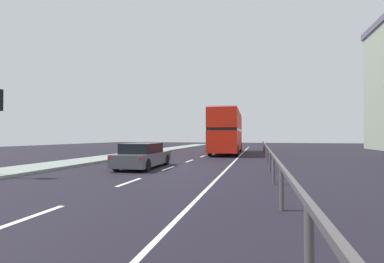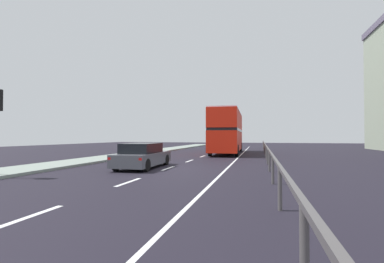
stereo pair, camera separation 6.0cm
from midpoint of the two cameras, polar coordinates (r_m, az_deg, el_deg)
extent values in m
cube|color=black|center=(14.19, -5.57, -8.24)|extent=(73.86, 120.00, 0.10)
cube|color=gray|center=(17.56, -26.52, -6.35)|extent=(2.76, 80.00, 0.14)
cube|color=silver|center=(6.87, -31.74, -15.42)|extent=(0.16, 1.89, 0.01)
cube|color=silver|center=(10.40, -13.52, -10.56)|extent=(0.16, 1.89, 0.01)
cube|color=silver|center=(14.44, -5.20, -7.90)|extent=(0.16, 1.89, 0.01)
cube|color=silver|center=(18.67, -0.63, -6.35)|extent=(0.16, 1.89, 0.01)
cube|color=silver|center=(22.97, 2.23, -5.35)|extent=(0.16, 1.89, 0.01)
cube|color=silver|center=(27.32, 4.18, -4.66)|extent=(0.16, 1.89, 0.01)
cube|color=silver|center=(31.70, 5.59, -4.16)|extent=(0.16, 1.89, 0.01)
cube|color=silver|center=(36.09, 6.65, -3.78)|extent=(0.16, 1.89, 0.01)
cube|color=silver|center=(40.50, 7.49, -3.48)|extent=(0.16, 1.89, 0.01)
cube|color=silver|center=(22.38, 9.92, -5.45)|extent=(0.12, 46.00, 0.01)
cube|color=#4C4848|center=(22.26, 15.49, -2.84)|extent=(0.08, 42.00, 0.08)
cylinder|color=#4C4848|center=(3.27, 23.41, -22.83)|extent=(0.10, 0.10, 1.02)
cylinder|color=#4C4848|center=(6.63, 18.49, -11.58)|extent=(0.10, 0.10, 1.02)
cylinder|color=#4C4848|center=(10.08, 17.01, -7.94)|extent=(0.10, 0.10, 1.02)
cylinder|color=#4C4848|center=(13.56, 16.29, -6.16)|extent=(0.10, 0.10, 1.02)
cylinder|color=#4C4848|center=(17.05, 15.87, -5.11)|extent=(0.10, 0.10, 1.02)
cylinder|color=#4C4848|center=(20.54, 15.60, -4.41)|extent=(0.10, 0.10, 1.02)
cylinder|color=#4C4848|center=(24.03, 15.40, -3.92)|extent=(0.10, 0.10, 1.02)
cylinder|color=#4C4848|center=(27.53, 15.26, -3.55)|extent=(0.10, 0.10, 1.02)
cylinder|color=#4C4848|center=(31.02, 15.14, -3.26)|extent=(0.10, 0.10, 1.02)
cylinder|color=#4C4848|center=(34.52, 15.05, -3.03)|extent=(0.10, 0.10, 1.02)
cylinder|color=#4C4848|center=(38.02, 14.98, -2.85)|extent=(0.10, 0.10, 1.02)
cylinder|color=#4C4848|center=(41.52, 14.92, -2.69)|extent=(0.10, 0.10, 1.02)
cube|color=red|center=(26.89, 7.51, -1.99)|extent=(2.84, 11.07, 1.86)
cube|color=black|center=(26.89, 7.51, 0.25)|extent=(2.85, 10.63, 0.24)
cube|color=red|center=(26.93, 7.50, 2.29)|extent=(2.84, 11.07, 1.67)
cube|color=silver|center=(26.99, 7.50, 4.17)|extent=(2.78, 10.85, 0.10)
cube|color=black|center=(32.35, 8.37, -1.66)|extent=(2.27, 0.11, 1.30)
cube|color=yellow|center=(32.41, 8.36, 2.47)|extent=(1.51, 0.08, 0.28)
cylinder|color=black|center=(31.11, 6.05, -3.30)|extent=(0.31, 1.01, 1.00)
cylinder|color=black|center=(30.93, 10.33, -3.31)|extent=(0.31, 1.01, 1.00)
cylinder|color=black|center=(23.18, 3.80, -4.08)|extent=(0.31, 1.01, 1.00)
cylinder|color=black|center=(22.94, 9.54, -4.10)|extent=(0.31, 1.01, 1.00)
cube|color=#4C4E55|center=(14.89, -10.52, -5.74)|extent=(1.94, 4.51, 0.65)
cube|color=black|center=(14.65, -10.85, -3.52)|extent=(1.66, 2.50, 0.52)
cube|color=red|center=(13.26, -17.42, -5.59)|extent=(0.16, 0.07, 0.12)
cube|color=red|center=(12.55, -11.08, -5.87)|extent=(0.16, 0.07, 0.12)
cylinder|color=black|center=(16.62, -11.07, -5.88)|extent=(0.22, 0.65, 0.64)
cylinder|color=black|center=(16.05, -5.70, -6.07)|extent=(0.22, 0.65, 0.64)
cylinder|color=black|center=(13.89, -16.12, -6.82)|extent=(0.22, 0.65, 0.64)
cylinder|color=black|center=(13.19, -9.84, -7.15)|extent=(0.22, 0.65, 0.64)
camera|label=1|loc=(0.03, -90.09, 0.00)|focal=24.76mm
camera|label=2|loc=(0.03, 89.91, 0.00)|focal=24.76mm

